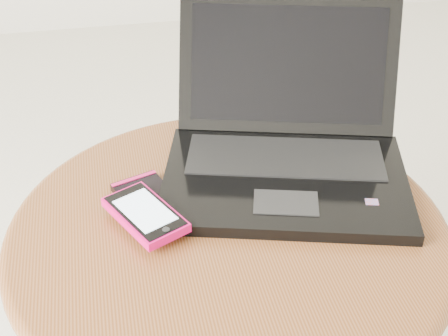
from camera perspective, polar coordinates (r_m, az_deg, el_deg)
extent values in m
cylinder|color=#5B3112|center=(0.85, 0.39, -5.68)|extent=(0.56, 0.56, 0.03)
torus|color=#5B3112|center=(0.85, 0.39, -5.68)|extent=(0.59, 0.59, 0.03)
cube|color=black|center=(0.91, 5.45, -1.18)|extent=(0.39, 0.32, 0.02)
cube|color=black|center=(0.94, 5.45, 0.99)|extent=(0.30, 0.18, 0.00)
cube|color=black|center=(0.85, 5.53, -3.07)|extent=(0.10, 0.07, 0.00)
cube|color=red|center=(0.87, 13.02, -2.96)|extent=(0.02, 0.02, 0.00)
cube|color=black|center=(0.99, 5.68, 9.13)|extent=(0.34, 0.18, 0.19)
cube|color=black|center=(0.99, 5.69, 9.13)|extent=(0.30, 0.15, 0.16)
cube|color=black|center=(0.87, -6.40, -3.16)|extent=(0.11, 0.14, 0.01)
cube|color=#C71859|center=(0.91, -8.02, -0.93)|extent=(0.07, 0.03, 0.00)
cube|color=#D2085D|center=(0.84, -7.03, -4.14)|extent=(0.11, 0.13, 0.01)
cube|color=black|center=(0.83, -7.06, -3.78)|extent=(0.10, 0.13, 0.00)
cube|color=#CAE5FB|center=(0.83, -7.07, -3.73)|extent=(0.08, 0.10, 0.00)
cylinder|color=black|center=(0.80, -5.18, -5.46)|extent=(0.01, 0.01, 0.00)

